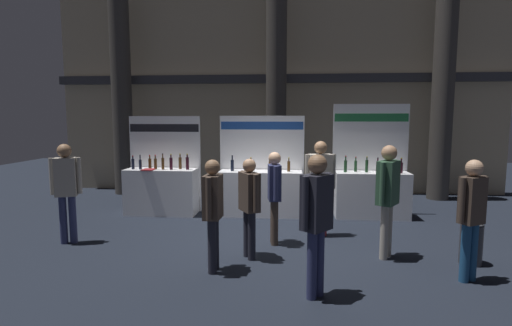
{
  "coord_description": "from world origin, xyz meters",
  "views": [
    {
      "loc": [
        0.45,
        -6.99,
        2.22
      ],
      "look_at": [
        -0.25,
        0.57,
        1.33
      ],
      "focal_mm": 27.44,
      "sensor_mm": 36.0,
      "label": 1
    }
  ],
  "objects_px": {
    "visitor_5": "(317,213)",
    "exhibitor_booth_2": "(371,189)",
    "trash_bin": "(471,244)",
    "visitor_2": "(472,211)",
    "visitor_0": "(249,200)",
    "exhibitor_booth_1": "(261,189)",
    "visitor_8": "(320,179)",
    "visitor_6": "(213,206)",
    "visitor_7": "(274,191)",
    "visitor_3": "(388,191)",
    "visitor_9": "(66,185)",
    "exhibitor_booth_0": "(162,187)"
  },
  "relations": [
    {
      "from": "visitor_5",
      "to": "exhibitor_booth_2",
      "type": "bearing_deg",
      "value": 20.38
    },
    {
      "from": "trash_bin",
      "to": "visitor_2",
      "type": "xyz_separation_m",
      "value": [
        -0.32,
        -0.66,
        0.65
      ]
    },
    {
      "from": "trash_bin",
      "to": "visitor_0",
      "type": "bearing_deg",
      "value": -178.95
    },
    {
      "from": "exhibitor_booth_1",
      "to": "visitor_0",
      "type": "relative_size",
      "value": 1.42
    },
    {
      "from": "exhibitor_booth_2",
      "to": "visitor_0",
      "type": "relative_size",
      "value": 1.59
    },
    {
      "from": "exhibitor_booth_1",
      "to": "visitor_8",
      "type": "distance_m",
      "value": 1.99
    },
    {
      "from": "visitor_6",
      "to": "visitor_7",
      "type": "xyz_separation_m",
      "value": [
        0.82,
        1.32,
        -0.02
      ]
    },
    {
      "from": "trash_bin",
      "to": "visitor_8",
      "type": "relative_size",
      "value": 0.36
    },
    {
      "from": "visitor_6",
      "to": "visitor_8",
      "type": "bearing_deg",
      "value": 142.28
    },
    {
      "from": "visitor_3",
      "to": "visitor_9",
      "type": "bearing_deg",
      "value": 120.62
    },
    {
      "from": "exhibitor_booth_1",
      "to": "visitor_9",
      "type": "bearing_deg",
      "value": -143.92
    },
    {
      "from": "trash_bin",
      "to": "visitor_5",
      "type": "bearing_deg",
      "value": -151.11
    },
    {
      "from": "visitor_3",
      "to": "visitor_9",
      "type": "distance_m",
      "value": 5.43
    },
    {
      "from": "exhibitor_booth_2",
      "to": "visitor_0",
      "type": "height_order",
      "value": "exhibitor_booth_2"
    },
    {
      "from": "exhibitor_booth_2",
      "to": "visitor_9",
      "type": "relative_size",
      "value": 1.43
    },
    {
      "from": "visitor_2",
      "to": "visitor_9",
      "type": "relative_size",
      "value": 0.94
    },
    {
      "from": "visitor_2",
      "to": "visitor_8",
      "type": "height_order",
      "value": "visitor_8"
    },
    {
      "from": "visitor_2",
      "to": "visitor_9",
      "type": "xyz_separation_m",
      "value": [
        -6.33,
        1.04,
        0.08
      ]
    },
    {
      "from": "visitor_0",
      "to": "trash_bin",
      "type": "bearing_deg",
      "value": -119.35
    },
    {
      "from": "exhibitor_booth_0",
      "to": "exhibitor_booth_2",
      "type": "height_order",
      "value": "exhibitor_booth_2"
    },
    {
      "from": "visitor_2",
      "to": "visitor_5",
      "type": "relative_size",
      "value": 0.94
    },
    {
      "from": "visitor_0",
      "to": "visitor_7",
      "type": "xyz_separation_m",
      "value": [
        0.36,
        0.74,
        0.01
      ]
    },
    {
      "from": "exhibitor_booth_0",
      "to": "visitor_3",
      "type": "bearing_deg",
      "value": -29.02
    },
    {
      "from": "exhibitor_booth_0",
      "to": "visitor_9",
      "type": "xyz_separation_m",
      "value": [
        -0.94,
        -2.26,
        0.44
      ]
    },
    {
      "from": "visitor_2",
      "to": "visitor_7",
      "type": "distance_m",
      "value": 3.01
    },
    {
      "from": "visitor_0",
      "to": "visitor_8",
      "type": "xyz_separation_m",
      "value": [
        1.18,
        1.3,
        0.15
      ]
    },
    {
      "from": "visitor_6",
      "to": "exhibitor_booth_2",
      "type": "bearing_deg",
      "value": 143.15
    },
    {
      "from": "exhibitor_booth_0",
      "to": "visitor_0",
      "type": "distance_m",
      "value": 3.58
    },
    {
      "from": "visitor_2",
      "to": "visitor_3",
      "type": "relative_size",
      "value": 0.93
    },
    {
      "from": "visitor_5",
      "to": "visitor_9",
      "type": "distance_m",
      "value": 4.57
    },
    {
      "from": "exhibitor_booth_1",
      "to": "visitor_8",
      "type": "relative_size",
      "value": 1.26
    },
    {
      "from": "trash_bin",
      "to": "visitor_7",
      "type": "bearing_deg",
      "value": 167.39
    },
    {
      "from": "visitor_5",
      "to": "visitor_9",
      "type": "relative_size",
      "value": 1.01
    },
    {
      "from": "visitor_5",
      "to": "exhibitor_booth_1",
      "type": "bearing_deg",
      "value": 53.94
    },
    {
      "from": "trash_bin",
      "to": "visitor_8",
      "type": "xyz_separation_m",
      "value": [
        -2.2,
        1.24,
        0.77
      ]
    },
    {
      "from": "visitor_3",
      "to": "exhibitor_booth_0",
      "type": "bearing_deg",
      "value": 94.02
    },
    {
      "from": "trash_bin",
      "to": "visitor_6",
      "type": "bearing_deg",
      "value": -170.41
    },
    {
      "from": "visitor_0",
      "to": "visitor_5",
      "type": "xyz_separation_m",
      "value": [
        0.96,
        -1.27,
        0.14
      ]
    },
    {
      "from": "visitor_9",
      "to": "trash_bin",
      "type": "bearing_deg",
      "value": -22.51
    },
    {
      "from": "exhibitor_booth_0",
      "to": "visitor_8",
      "type": "distance_m",
      "value": 3.81
    },
    {
      "from": "visitor_2",
      "to": "visitor_8",
      "type": "distance_m",
      "value": 2.67
    },
    {
      "from": "exhibitor_booth_1",
      "to": "visitor_7",
      "type": "bearing_deg",
      "value": -78.9
    },
    {
      "from": "exhibitor_booth_1",
      "to": "visitor_2",
      "type": "bearing_deg",
      "value": -47.52
    },
    {
      "from": "trash_bin",
      "to": "visitor_9",
      "type": "relative_size",
      "value": 0.36
    },
    {
      "from": "trash_bin",
      "to": "visitor_2",
      "type": "bearing_deg",
      "value": -115.83
    },
    {
      "from": "visitor_3",
      "to": "visitor_8",
      "type": "distance_m",
      "value": 1.46
    },
    {
      "from": "visitor_6",
      "to": "visitor_0",
      "type": "bearing_deg",
      "value": 145.27
    },
    {
      "from": "exhibitor_booth_1",
      "to": "visitor_9",
      "type": "relative_size",
      "value": 1.28
    },
    {
      "from": "visitor_2",
      "to": "exhibitor_booth_1",
      "type": "bearing_deg",
      "value": -77.04
    },
    {
      "from": "exhibitor_booth_1",
      "to": "visitor_6",
      "type": "xyz_separation_m",
      "value": [
        -0.41,
        -3.38,
        0.37
      ]
    }
  ]
}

